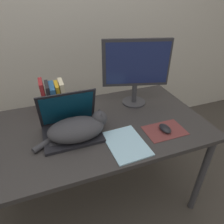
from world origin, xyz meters
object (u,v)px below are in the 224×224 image
at_px(cat, 78,128).
at_px(book_row, 53,96).
at_px(laptop, 71,126).
at_px(computer_mouse, 165,128).
at_px(notepad, 126,143).
at_px(webcam, 75,99).
at_px(external_monitor, 136,68).

xyz_separation_m(cat, book_row, (-0.09, 0.37, 0.04)).
xyz_separation_m(laptop, computer_mouse, (0.53, -0.17, -0.03)).
distance_m(cat, notepad, 0.28).
height_order(laptop, computer_mouse, laptop).
distance_m(laptop, cat, 0.06).
distance_m(computer_mouse, notepad, 0.27).
bearing_deg(notepad, book_row, 121.63).
bearing_deg(book_row, webcam, 1.09).
height_order(book_row, webcam, book_row).
height_order(computer_mouse, book_row, book_row).
height_order(notepad, webcam, webcam).
relative_size(notepad, webcam, 4.12).
relative_size(cat, computer_mouse, 4.56).
xyz_separation_m(laptop, webcam, (0.09, 0.32, -0.01)).
bearing_deg(cat, webcam, 81.72).
distance_m(book_row, webcam, 0.15).
bearing_deg(book_row, notepad, -58.37).
distance_m(laptop, webcam, 0.33).
bearing_deg(webcam, cat, -98.28).
bearing_deg(book_row, external_monitor, -12.13).
bearing_deg(computer_mouse, cat, 166.23).
relative_size(external_monitor, computer_mouse, 4.79).
bearing_deg(laptop, book_row, 100.24).
height_order(laptop, webcam, laptop).
distance_m(cat, book_row, 0.38).
bearing_deg(computer_mouse, book_row, 140.10).
bearing_deg(cat, book_row, 103.67).
relative_size(external_monitor, webcam, 6.75).
bearing_deg(book_row, cat, -76.33).
xyz_separation_m(laptop, cat, (0.03, -0.05, 0.01)).
relative_size(laptop, external_monitor, 0.71).
xyz_separation_m(notepad, webcam, (-0.18, 0.52, 0.04)).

